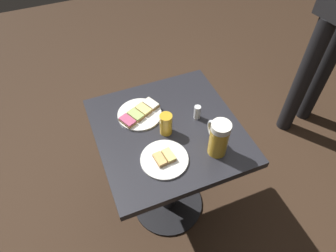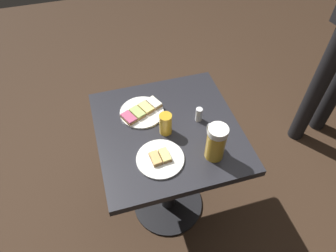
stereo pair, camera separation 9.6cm
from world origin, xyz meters
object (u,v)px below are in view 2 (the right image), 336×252
object	(u,v)px
beer_mug	(216,142)
salt_shaker	(199,114)
beer_glass_small	(166,124)
plate_near	(142,111)
plate_far	(160,158)

from	to	relation	value
beer_mug	salt_shaker	xyz separation A→B (m)	(-0.21, 0.01, -0.05)
beer_glass_small	salt_shaker	size ratio (longest dim) A/B	1.50
beer_mug	plate_near	bearing A→B (deg)	-143.39
plate_far	beer_glass_small	bearing A→B (deg)	155.71
plate_near	salt_shaker	bearing A→B (deg)	64.69
plate_far	beer_mug	distance (m)	0.25
plate_far	salt_shaker	xyz separation A→B (m)	(-0.17, 0.24, 0.03)
beer_mug	salt_shaker	world-z (taller)	beer_mug
beer_glass_small	salt_shaker	xyz separation A→B (m)	(-0.03, 0.17, -0.02)
salt_shaker	beer_glass_small	bearing A→B (deg)	-80.53
beer_glass_small	salt_shaker	distance (m)	0.18
plate_near	salt_shaker	distance (m)	0.28
plate_near	beer_mug	size ratio (longest dim) A/B	1.22
plate_near	beer_mug	bearing A→B (deg)	36.61
plate_far	beer_glass_small	distance (m)	0.17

